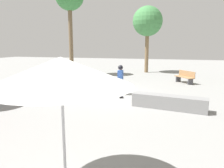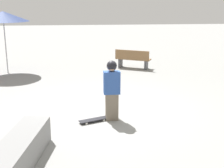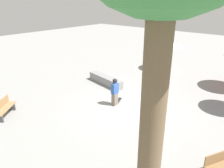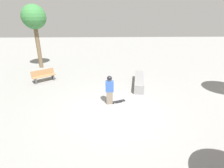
% 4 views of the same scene
% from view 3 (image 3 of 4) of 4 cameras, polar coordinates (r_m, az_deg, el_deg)
% --- Properties ---
extents(ground_plane, '(60.00, 60.00, 0.00)m').
position_cam_3_polar(ground_plane, '(12.23, 4.29, -6.13)').
color(ground_plane, gray).
extents(skater_main, '(0.26, 0.42, 1.59)m').
position_cam_3_polar(skater_main, '(12.12, 0.75, -1.83)').
color(skater_main, '#726656').
rests_on(skater_main, ground_plane).
extents(skateboard, '(0.48, 0.82, 0.07)m').
position_cam_3_polar(skateboard, '(12.85, 1.70, -4.33)').
color(skateboard, black).
rests_on(skateboard, ground_plane).
extents(concrete_ledge, '(3.10, 1.11, 0.57)m').
position_cam_3_polar(concrete_ledge, '(15.32, -1.70, 0.98)').
color(concrete_ledge, gray).
rests_on(concrete_ledge, ground_plane).
extents(bench_near, '(1.32, 1.54, 0.85)m').
position_cam_3_polar(bench_near, '(12.47, -26.43, -5.75)').
color(bench_near, '#47474C').
rests_on(bench_near, ground_plane).
extents(shade_umbrella_white, '(2.45, 2.45, 2.45)m').
position_cam_3_polar(shade_umbrella_white, '(18.62, 14.69, 10.17)').
color(shade_umbrella_white, '#B7B7BC').
rests_on(shade_umbrella_white, ground_plane).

